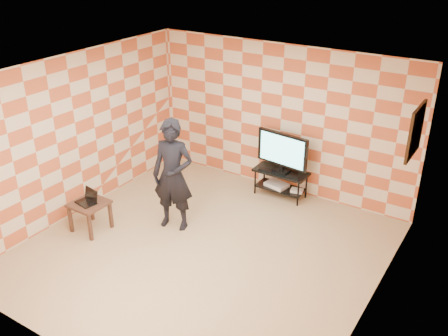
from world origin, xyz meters
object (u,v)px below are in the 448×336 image
Objects in this scene: side_table at (89,207)px; person at (173,175)px; tv_stand at (281,178)px; tv at (282,151)px.

side_table is 0.29× the size of person.
tv_stand is at bearing 52.29° from side_table.
tv is 2.10m from person.
person is (1.07, 0.83, 0.51)m from side_table.
tv is at bearing 47.48° from person.
tv is at bearing 52.25° from side_table.
tv_stand and side_table have the same top height.
person is at bearing -118.38° from tv_stand.
tv is 0.54× the size of person.
person reaches higher than side_table.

